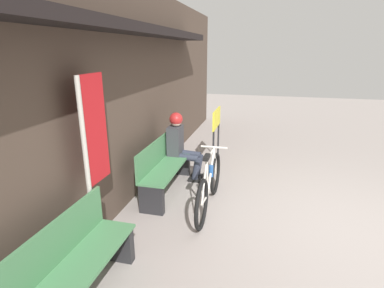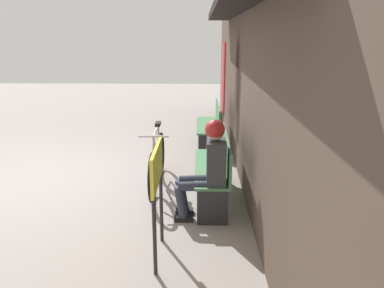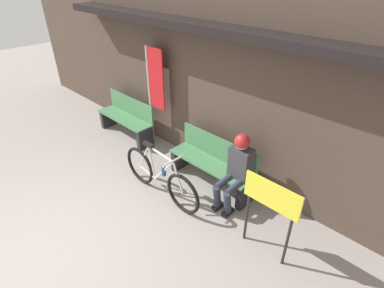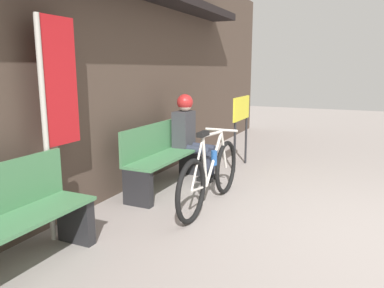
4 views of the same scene
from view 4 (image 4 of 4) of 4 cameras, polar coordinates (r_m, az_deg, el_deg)
ground_plane at (r=3.96m, az=26.86°, el=-13.05°), size 24.00×24.00×0.00m
storefront_wall at (r=4.58m, az=-13.05°, el=12.44°), size 12.00×0.56×3.20m
park_bench_near at (r=4.95m, az=-4.26°, el=-2.20°), size 1.55×0.42×0.85m
bicycle at (r=4.27m, az=2.85°, el=-4.81°), size 1.71×0.40×0.91m
person_seated at (r=5.33m, az=-0.36°, el=2.11°), size 0.34×0.60×1.21m
park_bench_far at (r=3.15m, az=-26.63°, el=-11.54°), size 1.46×0.42×0.85m
banner_pole at (r=3.60m, az=-20.11°, el=6.41°), size 0.45×0.05×2.01m
signboard at (r=5.92m, az=7.52°, el=4.32°), size 0.74×0.04×1.13m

